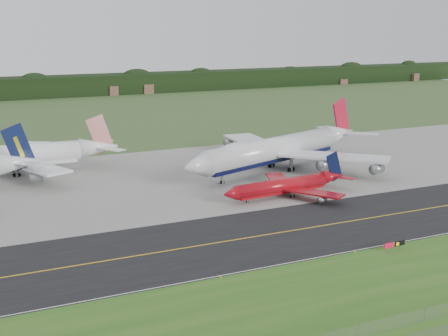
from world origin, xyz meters
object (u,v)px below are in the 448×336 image
Objects in this scene: jet_ba_747 at (278,149)px; jet_red_737 at (288,185)px; taxiway_sign at (395,244)px; jet_star_tail at (14,156)px.

jet_ba_747 is 28.87m from jet_red_737.
jet_red_737 reaches higher than taxiway_sign.
jet_star_tail is at bearing 120.82° from taxiway_sign.
jet_red_737 is 42.76m from taxiway_sign.
jet_red_737 is at bearing -115.26° from jet_ba_747.
jet_star_tail is 11.96× the size of taxiway_sign.
taxiway_sign is at bearing -59.18° from jet_star_tail.
jet_ba_747 reaches higher than taxiway_sign.
jet_red_737 is (-12.21, -25.89, -3.77)m from jet_ba_747.
taxiway_sign is at bearing -101.46° from jet_ba_747.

